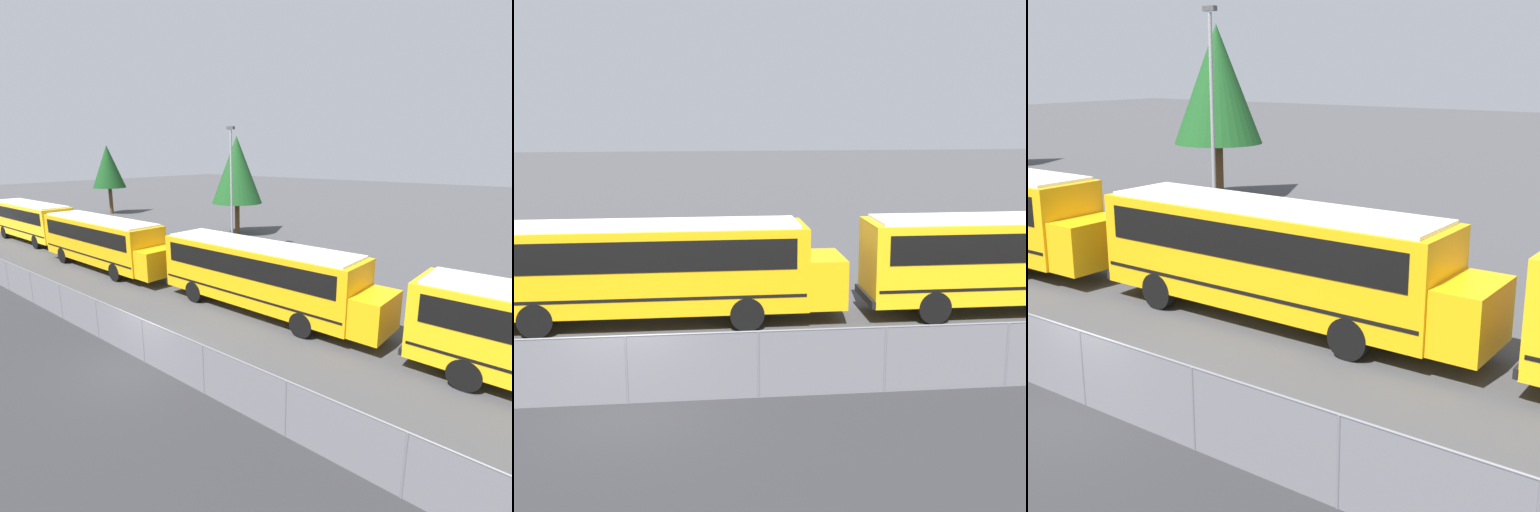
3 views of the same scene
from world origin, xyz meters
TOP-DOWN VIEW (x-y plane):
  - ground_plane at (0.00, 0.00)m, footprint 200.00×200.00m
  - fence at (-0.00, -0.00)m, footprint 73.97×0.07m
  - school_bus_0 at (-24.54, 6.41)m, footprint 11.66×2.48m
  - school_bus_1 at (-12.24, 5.73)m, footprint 11.66×2.48m
  - school_bus_2 at (0.29, 6.37)m, footprint 11.66×2.48m
  - light_pole at (-8.43, 13.83)m, footprint 0.60×0.24m
  - tree_1 at (-34.43, 19.74)m, footprint 3.93×3.93m
  - tree_2 at (-13.28, 19.80)m, footprint 4.57×4.57m

SIDE VIEW (x-z plane):
  - ground_plane at x=0.00m, z-range 0.00..0.00m
  - fence at x=0.00m, z-range 0.02..1.70m
  - school_bus_0 at x=-24.54m, z-range 0.32..3.59m
  - school_bus_1 at x=-12.24m, z-range 0.32..3.59m
  - school_bus_2 at x=0.29m, z-range 0.32..3.59m
  - light_pole at x=-8.43m, z-range 0.39..9.51m
  - tree_1 at x=-34.43m, z-range 1.58..9.91m
  - tree_2 at x=-13.28m, z-range 1.43..10.28m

